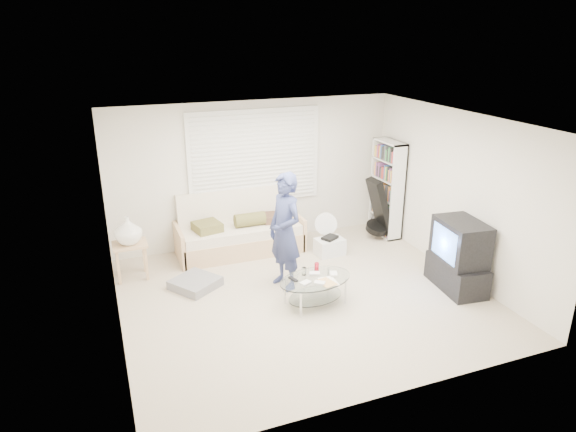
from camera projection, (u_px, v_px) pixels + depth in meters
name	position (u px, v px, depth m)	size (l,w,h in m)	color
ground	(304.00, 297.00, 7.33)	(5.00, 5.00, 0.00)	tan
room_shell	(292.00, 178.00, 7.19)	(5.02, 4.52, 2.51)	silver
window_blinds	(255.00, 157.00, 8.72)	(2.32, 0.08, 1.62)	silver
futon_sofa	(239.00, 233.00, 8.72)	(2.11, 0.85, 1.03)	tan
grey_floor_pillow	(195.00, 283.00, 7.58)	(0.59, 0.59, 0.13)	slate
side_table	(128.00, 233.00, 7.64)	(0.50, 0.41, 1.00)	tan
bookshelf	(387.00, 189.00, 9.29)	(0.28, 0.74, 1.75)	white
guitar_case	(379.00, 213.00, 9.21)	(0.47, 0.41, 1.10)	black
floor_fan	(325.00, 227.00, 8.84)	(0.40, 0.27, 0.65)	white
storage_bin	(330.00, 246.00, 8.66)	(0.49, 0.36, 0.33)	white
tv_unit	(459.00, 256.00, 7.42)	(0.62, 1.01, 1.05)	black
coffee_table	(316.00, 283.00, 7.04)	(1.15, 0.83, 0.51)	silver
standing_person	(285.00, 232.00, 7.34)	(0.63, 0.42, 1.74)	navy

